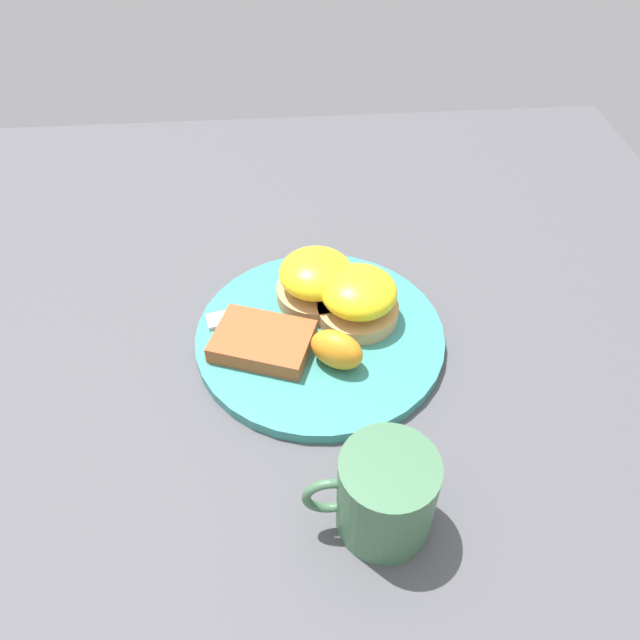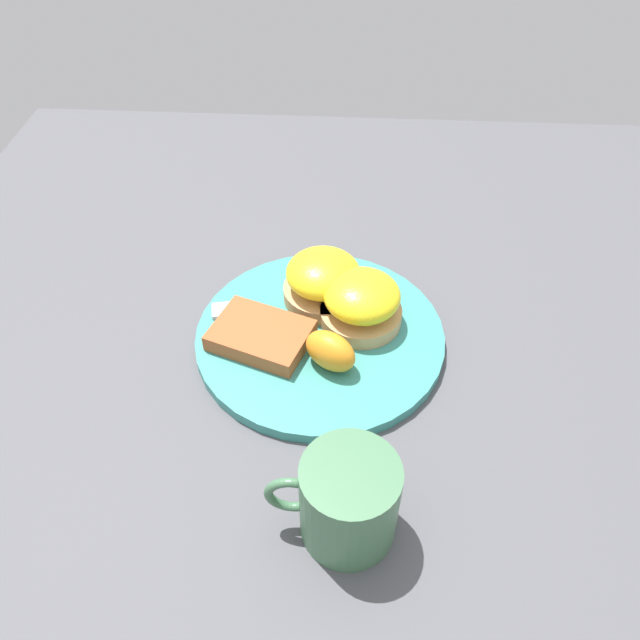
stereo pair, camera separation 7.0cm
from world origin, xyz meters
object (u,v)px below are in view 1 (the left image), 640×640
(sandwich_benedict_right, at_px, (315,280))
(cup, at_px, (385,495))
(hashbrown_patty, at_px, (263,341))
(fork, at_px, (277,308))
(sandwich_benedict_left, at_px, (358,298))
(orange_wedge, at_px, (337,350))

(sandwich_benedict_right, relative_size, cup, 0.82)
(hashbrown_patty, bearing_deg, fork, -106.06)
(fork, bearing_deg, sandwich_benedict_left, 168.58)
(sandwich_benedict_right, height_order, orange_wedge, sandwich_benedict_right)
(cup, bearing_deg, fork, -72.36)
(hashbrown_patty, xyz_separation_m, orange_wedge, (-0.08, 0.03, 0.01))
(hashbrown_patty, relative_size, fork, 0.55)
(hashbrown_patty, relative_size, orange_wedge, 1.76)
(sandwich_benedict_left, height_order, orange_wedge, sandwich_benedict_left)
(sandwich_benedict_right, bearing_deg, fork, 20.05)
(sandwich_benedict_left, distance_m, sandwich_benedict_right, 0.06)
(sandwich_benedict_left, xyz_separation_m, cup, (0.01, 0.25, 0.00))
(sandwich_benedict_right, distance_m, hashbrown_patty, 0.10)
(cup, bearing_deg, sandwich_benedict_left, -91.98)
(hashbrown_patty, bearing_deg, cup, 116.06)
(orange_wedge, xyz_separation_m, fork, (0.06, -0.09, -0.02))
(fork, distance_m, cup, 0.28)
(orange_wedge, bearing_deg, fork, -55.12)
(fork, bearing_deg, orange_wedge, 124.88)
(sandwich_benedict_left, relative_size, fork, 0.49)
(sandwich_benedict_right, bearing_deg, sandwich_benedict_left, 142.93)
(sandwich_benedict_left, bearing_deg, cup, 88.02)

